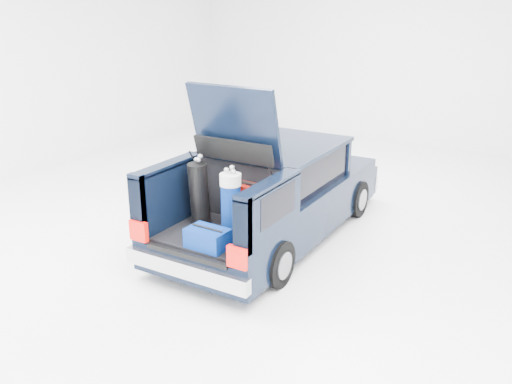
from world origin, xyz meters
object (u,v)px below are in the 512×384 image
Objects in this scene: blue_duffel at (208,238)px; blue_golf_bag at (231,204)px; car at (276,193)px; black_golf_bag at (199,194)px; red_suitcase at (248,207)px.

blue_golf_bag is at bearing 90.08° from blue_duffel.
car is at bearing 96.24° from blue_duffel.
blue_golf_bag reaches higher than blue_duffel.
blue_golf_bag is at bearing 1.96° from black_golf_bag.
red_suitcase is at bearing 60.52° from blue_golf_bag.
car is at bearing 107.08° from red_suitcase.
blue_golf_bag is 1.76× the size of blue_duffel.
black_golf_bag is (-0.63, -0.22, 0.13)m from red_suitcase.
red_suitcase is 0.81m from blue_duffel.
black_golf_bag is (-0.38, -1.44, 0.36)m from car.
black_golf_bag is at bearing 160.63° from blue_golf_bag.
red_suitcase is at bearing 84.43° from blue_duffel.
black_golf_bag is at bearing -104.85° from car.
red_suitcase reaches higher than blue_duffel.
blue_golf_bag reaches higher than red_suitcase.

